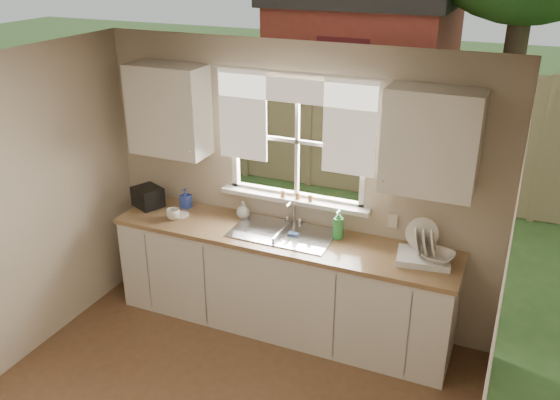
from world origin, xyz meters
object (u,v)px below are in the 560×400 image
at_px(soap_bottle_a, 338,224).
at_px(black_appliance, 148,197).
at_px(cup, 173,214).
at_px(dish_rack, 424,252).

relative_size(soap_bottle_a, black_appliance, 1.01).
distance_m(soap_bottle_a, cup, 1.50).
relative_size(dish_rack, black_appliance, 1.77).
bearing_deg(dish_rack, cup, -176.40).
bearing_deg(soap_bottle_a, black_appliance, -178.74).
bearing_deg(black_appliance, cup, 1.51).
distance_m(dish_rack, cup, 2.23).
height_order(dish_rack, cup, dish_rack).
relative_size(dish_rack, soap_bottle_a, 1.75).
height_order(cup, black_appliance, black_appliance).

